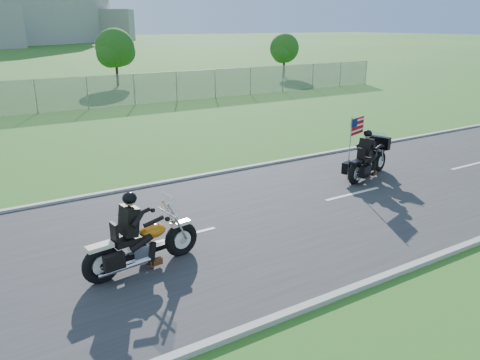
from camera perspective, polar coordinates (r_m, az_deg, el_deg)
ground at (r=12.65m, az=0.50°, el=-5.15°), size 420.00×420.00×0.00m
road at (r=12.64m, az=0.50°, el=-5.07°), size 120.00×8.00×0.04m
curb_north at (r=15.98m, az=-7.19°, el=0.04°), size 120.00×0.18×0.12m
curb_south at (r=9.81m, az=13.42°, el=-12.89°), size 120.00×0.18×0.12m
tree_fence_near at (r=41.73m, az=-14.93°, el=15.07°), size 3.52×3.28×4.75m
tree_fence_far at (r=47.25m, az=5.44°, el=15.52°), size 3.08×2.87×4.20m
motorcycle_lead at (r=10.32m, az=-11.96°, el=-7.77°), size 2.73×0.89×1.84m
motorcycle_follow at (r=16.59m, az=15.33°, el=2.18°), size 2.53×1.23×2.17m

